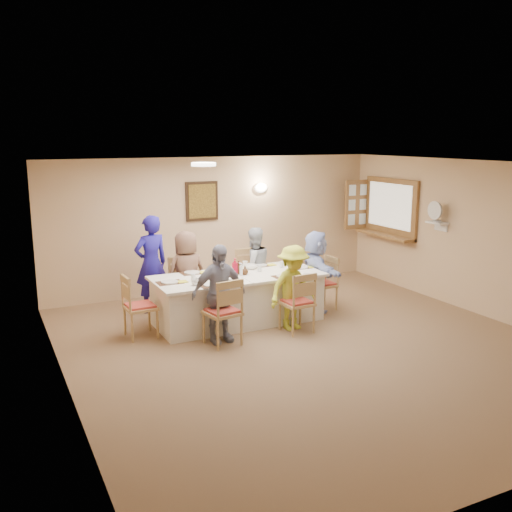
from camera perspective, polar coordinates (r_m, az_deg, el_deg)
name	(u,v)px	position (r m, az deg, el deg)	size (l,w,h in m)	color
ground	(313,347)	(8.05, 5.73, -9.08)	(7.00, 7.00, 0.00)	brown
room_walls	(315,240)	(7.64, 5.97, 1.59)	(7.00, 7.00, 7.00)	tan
wall_picture	(202,201)	(10.57, -5.42, 5.49)	(0.62, 0.05, 0.72)	#301F11
wall_sconce	(261,188)	(11.00, 0.50, 6.84)	(0.26, 0.09, 0.18)	white
ceiling_light	(204,164)	(8.43, -5.26, 9.12)	(0.36, 0.36, 0.05)	white
serving_hatch	(391,208)	(11.43, 13.33, 4.69)	(0.06, 1.50, 1.15)	olive
hatch_sill	(385,235)	(11.43, 12.74, 2.06)	(0.30, 1.50, 0.05)	olive
shutter_door	(357,205)	(11.87, 10.03, 5.09)	(0.55, 0.04, 1.00)	olive
fan_shelf	(437,223)	(10.39, 17.66, 3.20)	(0.22, 0.36, 0.03)	white
desk_fan	(436,214)	(10.35, 17.59, 4.01)	(0.30, 0.30, 0.28)	#A5A5A8
dining_table	(238,298)	(8.95, -1.81, -4.27)	(2.64, 1.12, 0.76)	white
chair_back_left	(185,286)	(9.44, -7.14, -2.97)	(0.45, 0.45, 0.93)	tan
chair_back_right	(251,277)	(9.87, -0.54, -2.12)	(0.46, 0.46, 0.96)	tan
chair_front_left	(222,311)	(7.99, -3.39, -5.50)	(0.47, 0.47, 0.97)	tan
chair_front_right	(297,302)	(8.51, 4.11, -4.57)	(0.45, 0.45, 0.93)	tan
chair_left_end	(140,306)	(8.44, -11.49, -4.89)	(0.45, 0.45, 0.94)	tan
chair_right_end	(322,283)	(9.65, 6.62, -2.73)	(0.43, 0.43, 0.90)	tan
diner_back_left	(187,274)	(9.27, -6.94, -1.75)	(0.74, 0.53, 1.40)	brown
diner_back_right	(254,267)	(9.72, -0.24, -1.12)	(0.69, 0.55, 1.37)	#ACB1BB
diner_front_left	(219,294)	(8.03, -3.74, -3.78)	(0.85, 0.41, 1.41)	#8E8FA4
diner_front_right	(293,288)	(8.56, 3.72, -3.20)	(0.91, 0.62, 1.29)	#C4CE35
diner_right_end	(316,271)	(9.53, 5.99, -1.49)	(0.60, 1.30, 1.35)	#AABDF6
caregiver	(151,264)	(9.55, -10.43, -0.77)	(0.66, 0.50, 1.62)	#221A9D
placemat_fl	(212,285)	(8.25, -4.44, -2.94)	(0.35, 0.26, 0.01)	#472B19
plate_fl	(212,285)	(8.25, -4.44, -2.88)	(0.25, 0.25, 0.02)	white
napkin_fl	(225,284)	(8.27, -3.15, -2.84)	(0.14, 0.14, 0.01)	yellow
placemat_fr	(285,277)	(8.75, 2.89, -2.06)	(0.36, 0.26, 0.01)	#472B19
plate_fr	(285,276)	(8.75, 2.89, -2.00)	(0.25, 0.25, 0.02)	white
napkin_fr	(297,276)	(8.79, 4.08, -1.96)	(0.15, 0.15, 0.01)	yellow
placemat_bl	(192,273)	(9.02, -6.41, -1.70)	(0.35, 0.26, 0.01)	#472B19
plate_bl	(192,272)	(9.01, -6.41, -1.64)	(0.25, 0.25, 0.02)	white
napkin_bl	(204,272)	(9.03, -5.23, -1.61)	(0.15, 0.15, 0.01)	yellow
placemat_br	(260,266)	(9.47, 0.44, -0.96)	(0.34, 0.25, 0.01)	#472B19
plate_br	(260,265)	(9.47, 0.44, -0.90)	(0.22, 0.22, 0.01)	white
napkin_br	(271,265)	(9.51, 1.55, -0.87)	(0.14, 0.14, 0.01)	yellow
placemat_le	(170,283)	(8.48, -8.63, -2.65)	(0.37, 0.27, 0.01)	#472B19
plate_le	(170,282)	(8.47, -8.63, -2.58)	(0.25, 0.25, 0.02)	white
napkin_le	(182,282)	(8.48, -7.37, -2.55)	(0.14, 0.14, 0.01)	yellow
placemat_re	(300,268)	(9.35, 4.44, -1.16)	(0.33, 0.25, 0.01)	#472B19
plate_re	(300,267)	(9.35, 4.44, -1.10)	(0.26, 0.26, 0.02)	white
napkin_re	(311,267)	(9.40, 5.54, -1.07)	(0.14, 0.14, 0.01)	yellow
teacup_a	(195,282)	(8.29, -6.09, -2.60)	(0.12, 0.12, 0.09)	white
teacup_b	(245,264)	(9.44, -1.11, -0.76)	(0.10, 0.10, 0.08)	white
bowl_a	(229,279)	(8.50, -2.68, -2.33)	(0.26, 0.26, 0.05)	white
bowl_b	(251,267)	(9.25, -0.51, -1.09)	(0.24, 0.24, 0.07)	white
condiment_ketchup	(235,266)	(8.84, -2.13, -1.05)	(0.11, 0.11, 0.26)	#B20F2B
condiment_brown	(238,267)	(8.90, -1.77, -1.13)	(0.10, 0.10, 0.21)	#412611
condiment_malt	(245,270)	(8.85, -1.12, -1.45)	(0.14, 0.14, 0.14)	#412611
drinking_glass	(228,272)	(8.83, -2.85, -1.58)	(0.07, 0.07, 0.11)	silver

